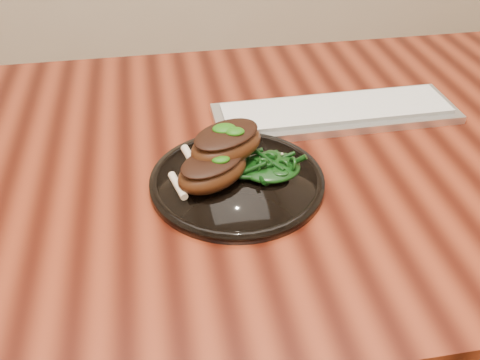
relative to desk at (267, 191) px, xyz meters
name	(u,v)px	position (x,y,z in m)	size (l,w,h in m)	color
desk	(267,191)	(0.00, 0.00, 0.00)	(1.60, 0.80, 0.75)	#320D06
plate	(237,181)	(-0.06, -0.08, 0.09)	(0.25, 0.25, 0.02)	black
lamb_chop_front	(212,169)	(-0.10, -0.09, 0.12)	(0.13, 0.12, 0.05)	#401E0C
lamb_chop_back	(226,143)	(-0.08, -0.06, 0.14)	(0.14, 0.12, 0.05)	#401E0C
herb_smear	(210,157)	(-0.10, -0.03, 0.10)	(0.07, 0.05, 0.00)	#104607
greens_heap	(270,164)	(-0.02, -0.08, 0.11)	(0.09, 0.08, 0.03)	black
keyboard	(336,112)	(0.13, 0.08, 0.09)	(0.42, 0.13, 0.02)	silver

